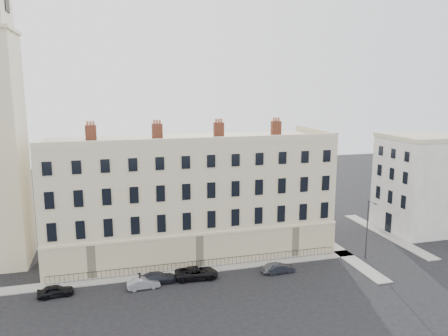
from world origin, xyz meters
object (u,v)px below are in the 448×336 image
at_px(car_f, 280,268).
at_px(streetlamp, 368,227).
at_px(car_b, 143,283).
at_px(car_a, 55,291).
at_px(car_e, 276,267).
at_px(car_c, 158,278).
at_px(car_d, 197,273).

xyz_separation_m(car_f, streetlamp, (12.17, 1.17, 3.70)).
bearing_deg(car_b, car_a, 82.63).
bearing_deg(car_a, car_e, -97.18).
bearing_deg(car_f, car_c, 83.59).
xyz_separation_m(car_a, car_b, (9.03, -0.57, -0.05)).
bearing_deg(car_e, car_d, 80.80).
xyz_separation_m(car_c, car_e, (13.78, -0.72, -0.00)).
distance_m(car_a, car_d, 15.10).
relative_size(car_c, car_e, 1.18).
height_order(car_c, streetlamp, streetlamp).
bearing_deg(streetlamp, car_e, -175.15).
bearing_deg(car_c, streetlamp, -91.55).
bearing_deg(car_d, streetlamp, -86.36).
bearing_deg(streetlamp, car_f, -173.42).
bearing_deg(car_a, streetlamp, -95.62).
height_order(car_b, car_f, car_b).
distance_m(car_c, car_e, 13.80).
bearing_deg(car_e, car_c, 82.14).
xyz_separation_m(car_c, car_d, (4.37, -0.01, 0.07)).
xyz_separation_m(car_d, car_e, (9.41, -0.71, -0.07)).
height_order(car_c, car_f, car_c).
distance_m(car_f, streetlamp, 12.78).
xyz_separation_m(car_b, streetlamp, (28.10, 1.04, 3.68)).
relative_size(car_a, streetlamp, 0.48).
bearing_deg(car_b, car_e, -93.00).
relative_size(car_a, car_f, 1.09).
height_order(car_a, car_e, car_a).
distance_m(car_b, car_d, 6.13).
distance_m(car_b, car_c, 1.93).
relative_size(car_b, car_e, 0.96).
xyz_separation_m(car_a, streetlamp, (37.12, 0.47, 3.63)).
bearing_deg(car_f, car_a, 86.25).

